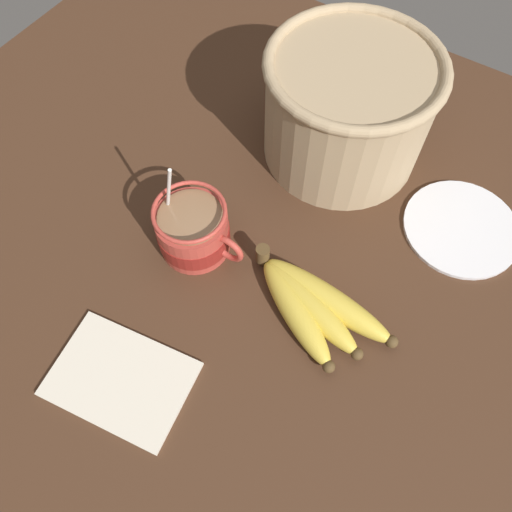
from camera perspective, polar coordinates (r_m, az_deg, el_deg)
table at (r=73.42cm, az=-4.08°, el=-3.83°), size 128.37×128.37×3.80cm
coffee_mug at (r=71.76cm, az=-7.15°, el=2.86°), size 13.99×10.51×16.42cm
banana_bunch at (r=68.50cm, az=6.47°, el=-5.60°), size 22.85×12.44×4.22cm
woven_basket at (r=79.76cm, az=10.44°, el=16.40°), size 26.23×26.23×18.08cm
napkin at (r=68.68cm, az=-15.21°, el=-13.39°), size 19.37×14.85×0.60cm
small_plate at (r=81.93cm, az=22.42°, el=2.99°), size 17.49×17.49×0.60cm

